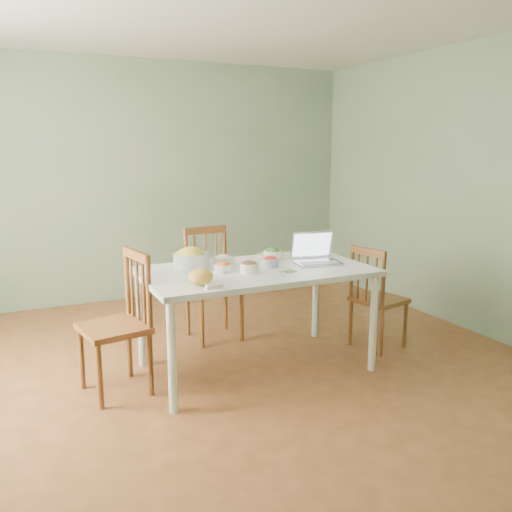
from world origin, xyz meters
name	(u,v)px	position (x,y,z in m)	size (l,w,h in m)	color
floor	(231,375)	(0.00, 0.00, 0.00)	(5.00, 5.00, 0.00)	#533316
ceiling	(227,4)	(0.00, 0.00, 2.70)	(5.00, 5.00, 0.00)	white
wall_back	(146,182)	(0.00, 2.50, 1.35)	(5.00, 0.00, 2.70)	gray
wall_right	(479,190)	(2.50, 0.00, 1.35)	(0.00, 5.00, 2.70)	gray
dining_table	(256,319)	(0.24, 0.04, 0.41)	(1.75, 0.98, 0.82)	white
chair_far	(214,285)	(0.18, 0.83, 0.51)	(0.45, 0.43, 1.02)	#582A12
chair_left	(113,324)	(-0.86, 0.08, 0.51)	(0.45, 0.43, 1.02)	#582A12
chair_right	(379,297)	(1.42, 0.01, 0.46)	(0.40, 0.38, 0.91)	#582A12
bread_boule	(201,277)	(-0.31, -0.24, 0.88)	(0.17, 0.17, 0.11)	gold
butter_stick	(214,286)	(-0.27, -0.38, 0.84)	(0.12, 0.03, 0.03)	white
bowl_squash	(191,258)	(-0.21, 0.27, 0.90)	(0.28, 0.28, 0.16)	gold
bowl_carrot	(223,267)	(-0.04, 0.05, 0.86)	(0.14, 0.14, 0.08)	orange
bowl_onion	(223,260)	(0.04, 0.23, 0.87)	(0.17, 0.17, 0.09)	silver
bowl_mushroom	(249,267)	(0.13, -0.08, 0.87)	(0.14, 0.14, 0.09)	#462F1E
bowl_redpep	(270,261)	(0.37, 0.05, 0.86)	(0.14, 0.14, 0.08)	#B30D21
bowl_broccoli	(273,253)	(0.52, 0.31, 0.87)	(0.15, 0.15, 0.10)	#215624
flatbread	(269,255)	(0.54, 0.43, 0.83)	(0.19, 0.19, 0.02)	#C5AF8B
basil_bunch	(288,270)	(0.41, -0.15, 0.83)	(0.17, 0.17, 0.02)	#35752D
laptop	(318,249)	(0.76, -0.02, 0.94)	(0.36, 0.31, 0.24)	silver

